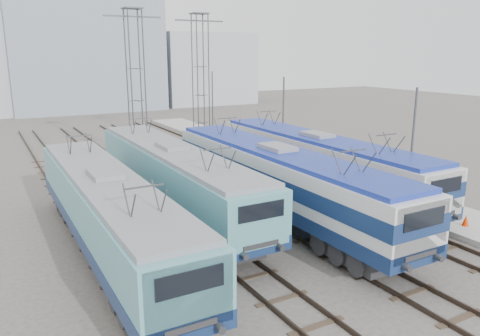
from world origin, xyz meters
name	(u,v)px	position (x,y,z in m)	size (l,w,h in m)	color
ground	(299,265)	(0.00, 0.00, 0.00)	(160.00, 160.00, 0.00)	#514C47
platform	(352,184)	(10.20, 8.00, 0.15)	(4.00, 70.00, 0.30)	#9E9E99
locomotive_far_left	(109,210)	(-6.75, 4.49, 2.23)	(2.84, 17.91, 3.37)	navy
locomotive_center_left	(174,175)	(-2.25, 8.42, 2.28)	(2.90, 18.32, 3.45)	navy
locomotive_center_right	(279,177)	(2.25, 5.03, 2.39)	(2.97, 18.81, 3.54)	navy
locomotive_far_right	(318,159)	(6.75, 7.43, 2.35)	(2.92, 18.47, 3.47)	navy
catenary_tower_west	(136,80)	(0.00, 22.00, 6.64)	(4.50, 1.20, 12.00)	#3F4247
catenary_tower_east	(201,77)	(6.50, 24.00, 6.64)	(4.50, 1.20, 12.00)	#3F4247
mast_front	(411,154)	(8.60, 2.00, 3.50)	(0.12, 0.12, 7.00)	#3F4247
mast_mid	(283,125)	(8.60, 14.00, 3.50)	(0.12, 0.12, 7.00)	#3F4247
mast_rear	(213,108)	(8.60, 26.00, 3.50)	(0.12, 0.12, 7.00)	#3F4247
safety_cone	(466,220)	(9.51, -0.93, 0.57)	(0.34, 0.34, 0.55)	red
building_center	(83,51)	(4.00, 62.00, 9.00)	(22.00, 14.00, 18.00)	gray
building_east	(202,69)	(24.00, 62.00, 6.00)	(16.00, 12.00, 12.00)	#9EA3AF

